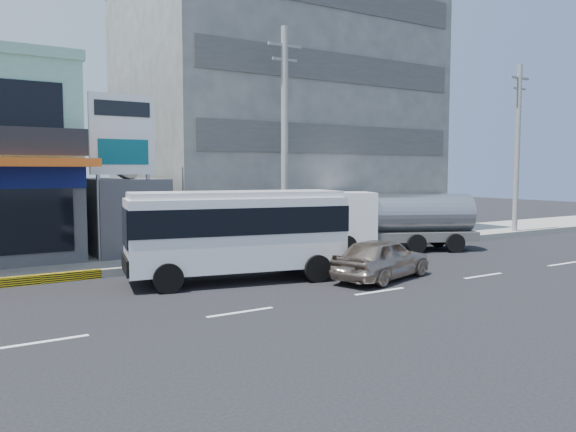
{
  "coord_description": "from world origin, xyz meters",
  "views": [
    {
      "loc": [
        -6.88,
        -13.41,
        3.86
      ],
      "look_at": [
        3.97,
        3.89,
        2.2
      ],
      "focal_mm": 35.0,
      "sensor_mm": 36.0,
      "label": 1
    }
  ],
  "objects_px": {
    "minibus": "(237,228)",
    "sedan": "(382,258)",
    "satellite_dish": "(123,177)",
    "tanker_truck": "(394,219)",
    "billboard": "(123,144)",
    "concrete_building": "(274,117)",
    "utility_pole_near": "(285,141)",
    "utility_pole_far": "(517,148)"
  },
  "relations": [
    {
      "from": "minibus",
      "to": "sedan",
      "type": "xyz_separation_m",
      "value": [
        4.49,
        -2.48,
        -1.12
      ]
    },
    {
      "from": "satellite_dish",
      "to": "tanker_truck",
      "type": "xyz_separation_m",
      "value": [
        11.72,
        -4.37,
        -2.05
      ]
    },
    {
      "from": "billboard",
      "to": "minibus",
      "type": "height_order",
      "value": "billboard"
    },
    {
      "from": "concrete_building",
      "to": "utility_pole_near",
      "type": "relative_size",
      "value": 1.6
    },
    {
      "from": "concrete_building",
      "to": "utility_pole_near",
      "type": "bearing_deg",
      "value": -117.76
    },
    {
      "from": "utility_pole_near",
      "to": "minibus",
      "type": "relative_size",
      "value": 1.28
    },
    {
      "from": "sedan",
      "to": "concrete_building",
      "type": "bearing_deg",
      "value": -31.97
    },
    {
      "from": "concrete_building",
      "to": "minibus",
      "type": "relative_size",
      "value": 2.04
    },
    {
      "from": "utility_pole_near",
      "to": "minibus",
      "type": "height_order",
      "value": "utility_pole_near"
    },
    {
      "from": "minibus",
      "to": "tanker_truck",
      "type": "bearing_deg",
      "value": 15.13
    },
    {
      "from": "concrete_building",
      "to": "utility_pole_near",
      "type": "height_order",
      "value": "concrete_building"
    },
    {
      "from": "minibus",
      "to": "utility_pole_far",
      "type": "bearing_deg",
      "value": 9.67
    },
    {
      "from": "utility_pole_far",
      "to": "minibus",
      "type": "relative_size",
      "value": 1.28
    },
    {
      "from": "satellite_dish",
      "to": "utility_pole_near",
      "type": "height_order",
      "value": "utility_pole_near"
    },
    {
      "from": "satellite_dish",
      "to": "sedan",
      "type": "xyz_separation_m",
      "value": [
        6.4,
        -9.5,
        -2.82
      ]
    },
    {
      "from": "utility_pole_far",
      "to": "minibus",
      "type": "xyz_separation_m",
      "value": [
        -20.09,
        -3.42,
        -3.28
      ]
    },
    {
      "from": "tanker_truck",
      "to": "utility_pole_near",
      "type": "bearing_deg",
      "value": 172.31
    },
    {
      "from": "utility_pole_near",
      "to": "sedan",
      "type": "relative_size",
      "value": 2.26
    },
    {
      "from": "concrete_building",
      "to": "billboard",
      "type": "relative_size",
      "value": 2.32
    },
    {
      "from": "utility_pole_near",
      "to": "utility_pole_far",
      "type": "height_order",
      "value": "same"
    },
    {
      "from": "billboard",
      "to": "minibus",
      "type": "relative_size",
      "value": 0.88
    },
    {
      "from": "satellite_dish",
      "to": "sedan",
      "type": "distance_m",
      "value": 11.8
    },
    {
      "from": "utility_pole_near",
      "to": "billboard",
      "type": "bearing_deg",
      "value": 164.52
    },
    {
      "from": "minibus",
      "to": "tanker_truck",
      "type": "height_order",
      "value": "minibus"
    },
    {
      "from": "utility_pole_far",
      "to": "tanker_truck",
      "type": "xyz_separation_m",
      "value": [
        -10.28,
        -0.77,
        -3.63
      ]
    },
    {
      "from": "utility_pole_near",
      "to": "tanker_truck",
      "type": "bearing_deg",
      "value": -7.69
    },
    {
      "from": "utility_pole_far",
      "to": "sedan",
      "type": "bearing_deg",
      "value": -159.29
    },
    {
      "from": "concrete_building",
      "to": "minibus",
      "type": "height_order",
      "value": "concrete_building"
    },
    {
      "from": "tanker_truck",
      "to": "satellite_dish",
      "type": "bearing_deg",
      "value": 159.54
    },
    {
      "from": "satellite_dish",
      "to": "sedan",
      "type": "height_order",
      "value": "satellite_dish"
    },
    {
      "from": "satellite_dish",
      "to": "billboard",
      "type": "xyz_separation_m",
      "value": [
        -0.5,
        -1.8,
        1.35
      ]
    },
    {
      "from": "billboard",
      "to": "utility_pole_far",
      "type": "height_order",
      "value": "utility_pole_far"
    },
    {
      "from": "utility_pole_far",
      "to": "tanker_truck",
      "type": "bearing_deg",
      "value": -175.7
    },
    {
      "from": "satellite_dish",
      "to": "minibus",
      "type": "xyz_separation_m",
      "value": [
        1.91,
        -7.02,
        -1.7
      ]
    },
    {
      "from": "sedan",
      "to": "tanker_truck",
      "type": "distance_m",
      "value": 7.43
    },
    {
      "from": "concrete_building",
      "to": "sedan",
      "type": "height_order",
      "value": "concrete_building"
    },
    {
      "from": "tanker_truck",
      "to": "minibus",
      "type": "bearing_deg",
      "value": -164.87
    },
    {
      "from": "utility_pole_far",
      "to": "minibus",
      "type": "height_order",
      "value": "utility_pole_far"
    },
    {
      "from": "concrete_building",
      "to": "tanker_truck",
      "type": "relative_size",
      "value": 2.16
    },
    {
      "from": "billboard",
      "to": "utility_pole_far",
      "type": "bearing_deg",
      "value": -4.57
    },
    {
      "from": "satellite_dish",
      "to": "utility_pole_near",
      "type": "bearing_deg",
      "value": -30.96
    },
    {
      "from": "utility_pole_near",
      "to": "minibus",
      "type": "xyz_separation_m",
      "value": [
        -4.09,
        -3.42,
        -3.28
      ]
    }
  ]
}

